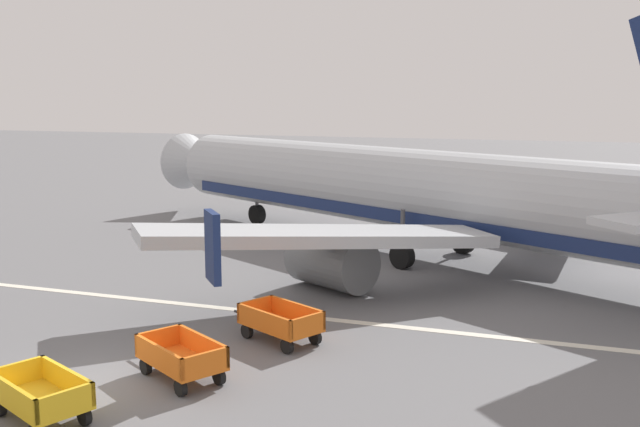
{
  "coord_description": "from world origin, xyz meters",
  "views": [
    {
      "loc": [
        11.46,
        -14.98,
        7.4
      ],
      "look_at": [
        2.29,
        11.51,
        2.8
      ],
      "focal_mm": 40.51,
      "sensor_mm": 36.0,
      "label": 1
    }
  ],
  "objects_px": {
    "baggage_cart_third_in_row": "(181,357)",
    "airplane": "(410,191)",
    "baggage_cart_fourth_in_row": "(280,322)",
    "baggage_cart_second_in_row": "(40,395)"
  },
  "relations": [
    {
      "from": "airplane",
      "to": "baggage_cart_second_in_row",
      "type": "xyz_separation_m",
      "value": [
        -4.33,
        -19.85,
        -2.45
      ]
    },
    {
      "from": "baggage_cart_second_in_row",
      "to": "baggage_cart_fourth_in_row",
      "type": "relative_size",
      "value": 1.01
    },
    {
      "from": "baggage_cart_third_in_row",
      "to": "baggage_cart_fourth_in_row",
      "type": "xyz_separation_m",
      "value": [
        1.33,
        3.62,
        0.0
      ]
    },
    {
      "from": "airplane",
      "to": "baggage_cart_fourth_in_row",
      "type": "relative_size",
      "value": 9.95
    },
    {
      "from": "baggage_cart_second_in_row",
      "to": "baggage_cart_fourth_in_row",
      "type": "xyz_separation_m",
      "value": [
        3.15,
        6.83,
        0.0
      ]
    },
    {
      "from": "baggage_cart_third_in_row",
      "to": "baggage_cart_fourth_in_row",
      "type": "distance_m",
      "value": 3.86
    },
    {
      "from": "baggage_cart_third_in_row",
      "to": "baggage_cart_fourth_in_row",
      "type": "bearing_deg",
      "value": 69.79
    },
    {
      "from": "airplane",
      "to": "baggage_cart_fourth_in_row",
      "type": "distance_m",
      "value": 13.3
    },
    {
      "from": "baggage_cart_second_in_row",
      "to": "baggage_cart_third_in_row",
      "type": "xyz_separation_m",
      "value": [
        1.82,
        3.21,
        0.0
      ]
    },
    {
      "from": "baggage_cart_third_in_row",
      "to": "airplane",
      "type": "bearing_deg",
      "value": 81.41
    }
  ]
}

